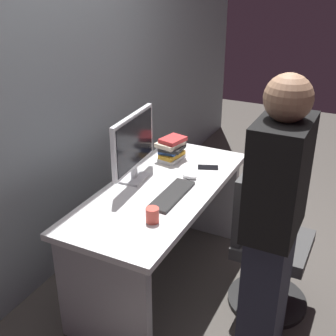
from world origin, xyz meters
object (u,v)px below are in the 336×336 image
Objects in this scene: book_stack at (171,149)px; cell_phone at (208,167)px; person_at_desk at (272,231)px; cup_near_keyboard at (152,215)px; office_chair at (264,246)px; mouse at (190,176)px; keyboard at (172,195)px; desk at (161,216)px; monitor at (133,144)px.

cell_phone is (-0.02, -0.30, -0.08)m from book_stack.
person_at_desk is 18.55× the size of cup_near_keyboard.
office_chair is 9.40× the size of mouse.
office_chair is 2.19× the size of keyboard.
mouse is 1.13× the size of cup_near_keyboard.
cell_phone is at bearing -21.36° from desk.
monitor reaches higher than cup_near_keyboard.
monitor reaches higher than keyboard.
cup_near_keyboard is at bearing -176.81° from mouse.
monitor reaches higher than mouse.
cup_near_keyboard is (-0.42, -0.36, -0.21)m from monitor.
office_chair is (0.09, -0.69, -0.09)m from desk.
book_stack is (0.51, 0.25, 0.08)m from keyboard.
cell_phone is (0.81, -0.01, -0.04)m from cup_near_keyboard.
mouse is (0.11, 0.57, 0.32)m from office_chair.
cup_near_keyboard is 0.87m from book_stack.
cup_near_keyboard is 0.81m from cell_phone.
monitor is 0.44m from mouse.
office_chair is 0.62m from person_at_desk.
cup_near_keyboard is (-0.39, -0.15, 0.26)m from desk.
monitor is at bearing 114.57° from cell_phone.
monitor is 2.44× the size of book_stack.
office_chair is 0.57× the size of person_at_desk.
office_chair is 10.64× the size of cup_near_keyboard.
cup_near_keyboard reaches higher than mouse.
person_at_desk is at bearing -86.15° from cup_near_keyboard.
keyboard is at bearing -179.76° from mouse.
book_stack reaches higher than mouse.
monitor reaches higher than book_stack.
person_at_desk is 0.89m from mouse.
monitor is at bearing 40.86° from cup_near_keyboard.
keyboard is 4.87× the size of cup_near_keyboard.
monitor is 3.76× the size of cell_phone.
office_chair reaches higher than mouse.
office_chair is 6.53× the size of cell_phone.
cup_near_keyboard is at bearing -159.39° from desk.
cell_phone is at bearing 58.55° from office_chair.
book_stack is at bearing 47.56° from mouse.
person_at_desk is 1.01m from cell_phone.
monitor is 6.12× the size of cup_near_keyboard.
desk is 0.33m from mouse.
desk is at bearing 66.71° from person_at_desk.
desk is at bearing 137.00° from cell_phone.
cell_phone is at bearing -43.79° from monitor.
office_chair is at bearing -100.55° from mouse.
mouse is at bearing -61.59° from monitor.
monitor reaches higher than desk.
mouse is at bearing 79.45° from office_chair.
monitor is 5.41× the size of mouse.
book_stack is (0.23, 0.25, 0.07)m from mouse.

